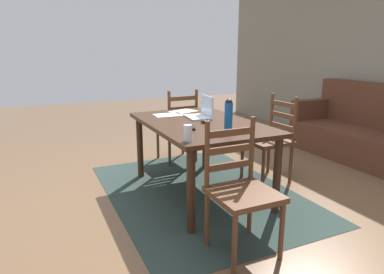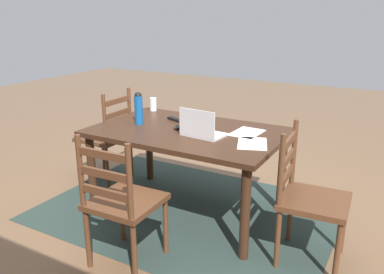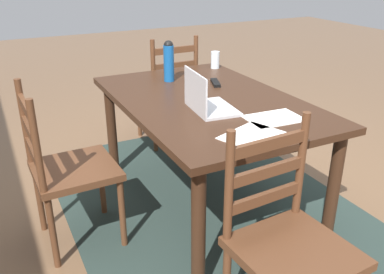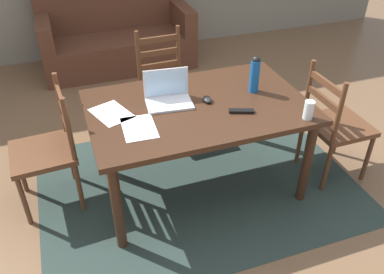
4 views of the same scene
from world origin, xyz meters
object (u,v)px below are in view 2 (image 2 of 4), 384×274
at_px(tv_remote, 175,119).
at_px(chair_right_near, 107,137).
at_px(chair_far_head, 122,202).
at_px(dining_table, 187,140).
at_px(computer_mouse, 178,127).
at_px(drinking_glass, 153,104).
at_px(chair_left_far, 309,198).
at_px(laptop, 201,129).
at_px(water_bottle, 139,108).

bearing_deg(tv_remote, chair_right_near, -69.66).
relative_size(chair_right_near, chair_far_head, 1.00).
height_order(dining_table, computer_mouse, computer_mouse).
relative_size(chair_right_near, drinking_glass, 7.42).
distance_m(chair_left_far, laptop, 0.94).
relative_size(chair_far_head, drinking_glass, 7.42).
bearing_deg(chair_far_head, water_bottle, -60.85).
distance_m(chair_right_near, laptop, 1.33).
bearing_deg(chair_right_near, tv_remote, 179.91).
bearing_deg(chair_right_near, chair_far_head, 134.91).
height_order(chair_right_near, water_bottle, water_bottle).
bearing_deg(tv_remote, chair_far_head, 33.37).
distance_m(chair_left_far, drinking_glass, 1.83).
distance_m(chair_right_near, water_bottle, 0.78).
distance_m(laptop, water_bottle, 0.65).
xyz_separation_m(chair_far_head, computer_mouse, (0.08, -0.85, 0.30)).
relative_size(drinking_glass, tv_remote, 0.75).
bearing_deg(laptop, computer_mouse, -19.27).
bearing_deg(computer_mouse, dining_table, -159.33).
relative_size(dining_table, chair_far_head, 1.63).
xyz_separation_m(chair_left_far, laptop, (0.88, -0.09, 0.34)).
distance_m(chair_right_near, chair_far_head, 1.51).
relative_size(chair_right_near, computer_mouse, 9.50).
bearing_deg(chair_right_near, drinking_glass, -153.93).
xyz_separation_m(laptop, drinking_glass, (0.82, -0.53, 0.01)).
xyz_separation_m(dining_table, laptop, (-0.19, 0.11, 0.15)).
relative_size(chair_far_head, computer_mouse, 9.50).
height_order(computer_mouse, tv_remote, computer_mouse).
bearing_deg(chair_right_near, water_bottle, 157.77).
bearing_deg(water_bottle, dining_table, -173.85).
relative_size(chair_left_far, computer_mouse, 9.50).
bearing_deg(computer_mouse, tv_remote, -46.74).
bearing_deg(computer_mouse, chair_far_head, 101.39).
bearing_deg(laptop, water_bottle, -5.69).
bearing_deg(computer_mouse, drinking_glass, -32.19).
distance_m(chair_left_far, chair_far_head, 1.26).
bearing_deg(dining_table, tv_remote, -39.09).
bearing_deg(laptop, chair_right_near, -14.03).
bearing_deg(drinking_glass, computer_mouse, 141.76).
height_order(water_bottle, computer_mouse, water_bottle).
xyz_separation_m(chair_left_far, computer_mouse, (1.14, -0.18, 0.30)).
xyz_separation_m(chair_right_near, water_bottle, (-0.61, 0.25, 0.43)).
xyz_separation_m(dining_table, tv_remote, (0.24, -0.20, 0.10)).
height_order(laptop, water_bottle, water_bottle).
distance_m(chair_left_far, tv_remote, 1.40).
height_order(laptop, drinking_glass, laptop).
bearing_deg(chair_far_head, tv_remote, -77.05).
height_order(chair_left_far, computer_mouse, chair_left_far).
bearing_deg(drinking_glass, chair_left_far, 160.03).
bearing_deg(chair_far_head, laptop, -103.84).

